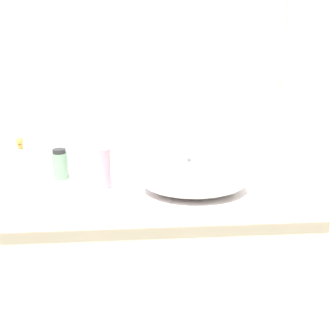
{
  "coord_description": "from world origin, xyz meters",
  "views": [
    {
      "loc": [
        -0.14,
        -1.07,
        1.37
      ],
      "look_at": [
        -0.02,
        0.38,
        0.93
      ],
      "focal_mm": 41.84,
      "sensor_mm": 36.0,
      "label": 1
    }
  ],
  "objects": [
    {
      "name": "vanity_counter",
      "position": [
        -0.12,
        0.4,
        0.42
      ],
      "size": [
        1.32,
        0.59,
        0.85
      ],
      "color": "beige",
      "rests_on": "ground"
    },
    {
      "name": "bathroom_wall_rear",
      "position": [
        0.0,
        0.73,
        1.3
      ],
      "size": [
        6.0,
        0.06,
        2.6
      ],
      "primitive_type": "cube",
      "color": "silver",
      "rests_on": "ground"
    },
    {
      "name": "lotion_bottle",
      "position": [
        -0.46,
        0.52,
        0.91
      ],
      "size": [
        0.06,
        0.06,
        0.13
      ],
      "color": "gray",
      "rests_on": "vanity_counter"
    },
    {
      "name": "perfume_bottle",
      "position": [
        -0.27,
        0.39,
        0.93
      ],
      "size": [
        0.05,
        0.05,
        0.18
      ],
      "color": "#D290A0",
      "rests_on": "vanity_counter"
    },
    {
      "name": "sink_basin",
      "position": [
        0.07,
        0.33,
        0.89
      ],
      "size": [
        0.41,
        0.34,
        0.1
      ],
      "primitive_type": "ellipsoid",
      "color": "silver",
      "rests_on": "vanity_counter"
    },
    {
      "name": "soap_dispenser",
      "position": [
        -0.58,
        0.42,
        0.93
      ],
      "size": [
        0.05,
        0.05,
        0.2
      ],
      "color": "white",
      "rests_on": "vanity_counter"
    },
    {
      "name": "faucet",
      "position": [
        0.07,
        0.51,
        0.94
      ],
      "size": [
        0.03,
        0.14,
        0.16
      ],
      "color": "silver",
      "rests_on": "vanity_counter"
    },
    {
      "name": "wall_mirror_panel",
      "position": [
        -0.12,
        0.69,
        1.47
      ],
      "size": [
        1.26,
        0.01,
        1.26
      ],
      "primitive_type": "cube",
      "color": "#B2BCC6",
      "rests_on": "vanity_counter"
    }
  ]
}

